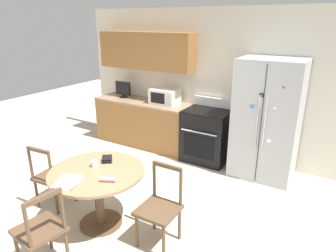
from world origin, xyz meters
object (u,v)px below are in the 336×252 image
at_px(dining_chair_right, 160,208).
at_px(dining_chair_near, 41,231).
at_px(refrigerator, 267,120).
at_px(countertop_tv, 123,89).
at_px(microwave, 165,96).
at_px(wallet, 107,160).
at_px(oven_range, 207,135).
at_px(dining_chair_left, 52,177).
at_px(candle_glass, 94,164).

bearing_deg(dining_chair_right, dining_chair_near, 48.56).
height_order(refrigerator, countertop_tv, refrigerator).
relative_size(microwave, wallet, 2.97).
height_order(oven_range, dining_chair_right, oven_range).
bearing_deg(dining_chair_right, dining_chair_left, 4.57).
bearing_deg(refrigerator, dining_chair_left, -132.69).
bearing_deg(wallet, candle_glass, -100.46).
distance_m(oven_range, dining_chair_left, 2.64).
xyz_separation_m(countertop_tv, dining_chair_left, (0.73, -2.41, -0.64)).
height_order(dining_chair_near, dining_chair_right, same).
relative_size(microwave, candle_glass, 6.65).
xyz_separation_m(refrigerator, dining_chair_right, (-0.56, -2.20, -0.50)).
height_order(dining_chair_near, dining_chair_left, same).
distance_m(refrigerator, dining_chair_near, 3.43).
relative_size(microwave, dining_chair_right, 0.57).
height_order(dining_chair_right, dining_chair_left, same).
relative_size(countertop_tv, candle_glass, 4.40).
height_order(microwave, wallet, microwave).
height_order(dining_chair_left, candle_glass, dining_chair_left).
height_order(microwave, countertop_tv, countertop_tv).
relative_size(microwave, dining_chair_left, 0.57).
bearing_deg(refrigerator, dining_chair_right, -104.34).
bearing_deg(dining_chair_near, oven_range, 2.70).
bearing_deg(dining_chair_near, microwave, 18.95).
height_order(oven_range, microwave, microwave).
distance_m(microwave, candle_glass, 2.41).
height_order(countertop_tv, dining_chair_left, countertop_tv).
distance_m(dining_chair_near, dining_chair_right, 1.22).
xyz_separation_m(microwave, wallet, (0.50, -2.17, -0.28)).
bearing_deg(dining_chair_right, candle_glass, 3.14).
bearing_deg(countertop_tv, microwave, 1.72).
relative_size(oven_range, candle_glass, 13.96).
bearing_deg(countertop_tv, refrigerator, -1.45).
bearing_deg(dining_chair_left, refrigerator, 41.65).
bearing_deg(dining_chair_left, countertop_tv, 101.26).
height_order(microwave, dining_chair_left, microwave).
height_order(microwave, dining_chair_right, microwave).
bearing_deg(dining_chair_left, dining_chair_right, -0.68).
xyz_separation_m(oven_range, countertop_tv, (-1.88, 0.04, 0.60)).
height_order(refrigerator, dining_chair_left, refrigerator).
xyz_separation_m(dining_chair_near, candle_glass, (-0.09, 0.86, 0.33)).
relative_size(countertop_tv, dining_chair_right, 0.38).
relative_size(refrigerator, countertop_tv, 5.48).
bearing_deg(microwave, dining_chair_near, -80.23).
height_order(refrigerator, candle_glass, refrigerator).
xyz_separation_m(refrigerator, countertop_tv, (-2.89, 0.07, 0.14)).
height_order(dining_chair_left, wallet, dining_chair_left).
distance_m(countertop_tv, dining_chair_right, 3.31).
distance_m(dining_chair_left, wallet, 0.85).
xyz_separation_m(refrigerator, candle_glass, (-1.45, -2.25, -0.17)).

